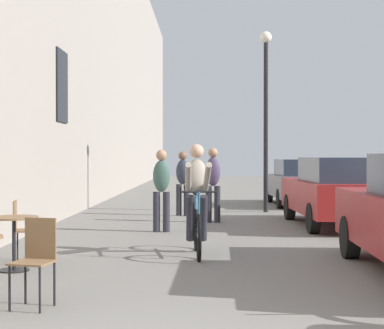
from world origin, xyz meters
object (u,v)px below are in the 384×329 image
pedestrian_far (183,179)px  parked_car_second (338,191)px  street_lamp (266,98)px  pedestrian_near (161,186)px  cafe_table_mid (14,232)px  pedestrian_mid (213,180)px  cafe_chair_near_toward_street (36,256)px  cyclist_on_bicycle (197,202)px  cafe_chair_mid_toward_street (22,227)px  parked_car_third (299,182)px

pedestrian_far → parked_car_second: size_ratio=0.39×
pedestrian_far → street_lamp: (2.22, 1.06, 2.18)m
pedestrian_near → street_lamp: size_ratio=0.34×
pedestrian_near → cafe_table_mid: bearing=-110.8°
pedestrian_mid → parked_car_second: 2.81m
cafe_chair_near_toward_street → street_lamp: 11.73m
cafe_chair_near_toward_street → cafe_table_mid: size_ratio=1.24×
cafe_table_mid → parked_car_second: parked_car_second is taller
cyclist_on_bicycle → pedestrian_far: size_ratio=1.07×
cafe_chair_mid_toward_street → parked_car_second: size_ratio=0.21×
cafe_chair_mid_toward_street → cyclist_on_bicycle: bearing=19.1°
pedestrian_mid → cafe_chair_near_toward_street: bearing=-103.0°
cafe_chair_near_toward_street → parked_car_third: bearing=70.8°
pedestrian_far → street_lamp: size_ratio=0.34×
street_lamp → pedestrian_far: bearing=-154.5°
cafe_table_mid → parked_car_second: size_ratio=0.17×
cyclist_on_bicycle → pedestrian_near: (-0.75, 2.87, 0.12)m
cyclist_on_bicycle → street_lamp: 7.98m
pedestrian_near → pedestrian_far: 3.51m
cyclist_on_bicycle → pedestrian_far: 6.39m
cafe_chair_near_toward_street → street_lamp: street_lamp is taller
cafe_chair_near_toward_street → pedestrian_near: size_ratio=0.54×
street_lamp → parked_car_second: street_lamp is taller
pedestrian_far → parked_car_second: pedestrian_far is taller
cafe_table_mid → pedestrian_far: size_ratio=0.44×
cafe_chair_mid_toward_street → street_lamp: street_lamp is taller
pedestrian_near → parked_car_third: (3.79, 6.93, -0.19)m
parked_car_second → parked_car_third: bearing=89.6°
pedestrian_mid → parked_car_third: size_ratio=0.42×
cyclist_on_bicycle → parked_car_second: bearing=52.6°
cafe_chair_near_toward_street → cyclist_on_bicycle: size_ratio=0.51×
cafe_chair_mid_toward_street → cafe_chair_near_toward_street: bearing=-71.3°
pedestrian_far → parked_car_third: (3.49, 3.43, -0.19)m
cafe_chair_near_toward_street → cafe_chair_mid_toward_street: 2.79m
pedestrian_far → parked_car_third: pedestrian_far is taller
cafe_chair_near_toward_street → pedestrian_far: 9.95m
parked_car_second → street_lamp: bearing=109.2°
cafe_table_mid → pedestrian_far: (1.97, 7.88, 0.40)m
cafe_table_mid → pedestrian_near: (1.66, 4.38, 0.41)m
cafe_chair_mid_toward_street → cafe_table_mid: bearing=-83.4°
cafe_chair_near_toward_street → pedestrian_near: 6.44m
cafe_chair_mid_toward_street → street_lamp: (4.27, 8.29, 2.59)m
cafe_table_mid → cyclist_on_bicycle: (2.41, 1.51, 0.29)m
pedestrian_mid → street_lamp: (1.47, 2.72, 2.14)m
parked_car_second → pedestrian_far: bearing=144.6°
cafe_table_mid → pedestrian_mid: pedestrian_mid is taller
cafe_chair_near_toward_street → pedestrian_near: pedestrian_near is taller
street_lamp → parked_car_third: 3.58m
cyclist_on_bicycle → parked_car_second: cyclist_on_bicycle is taller
pedestrian_near → street_lamp: (2.53, 4.56, 2.18)m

